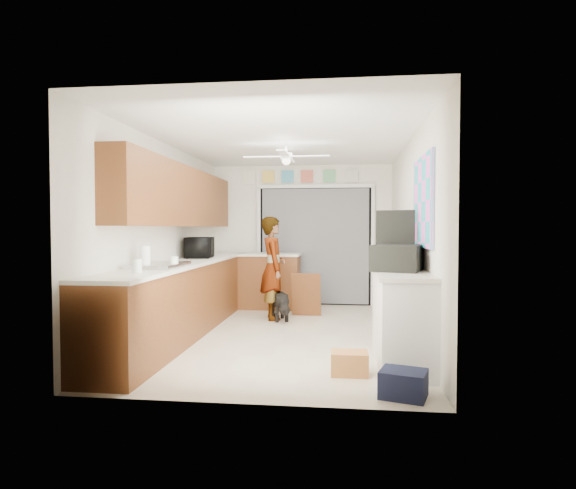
{
  "coord_description": "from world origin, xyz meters",
  "views": [
    {
      "loc": [
        0.76,
        -6.15,
        1.38
      ],
      "look_at": [
        0.0,
        0.4,
        1.15
      ],
      "focal_mm": 30.0,
      "sensor_mm": 36.0,
      "label": 1
    }
  ],
  "objects": [
    {
      "name": "left_base_cabinets",
      "position": [
        -1.3,
        0.0,
        0.45
      ],
      "size": [
        0.6,
        4.8,
        0.9
      ],
      "primitive_type": "cube",
      "color": "brown",
      "rests_on": "floor"
    },
    {
      "name": "upper_cabinets",
      "position": [
        -1.44,
        0.2,
        1.8
      ],
      "size": [
        0.32,
        4.0,
        0.8
      ],
      "primitive_type": "cube",
      "color": "brown",
      "rests_on": "wall_left"
    },
    {
      "name": "back_opening_recess",
      "position": [
        0.25,
        2.47,
        1.05
      ],
      "size": [
        2.0,
        0.06,
        2.1
      ],
      "primitive_type": "cube",
      "color": "black",
      "rests_on": "wall_back"
    },
    {
      "name": "right_counter_top",
      "position": [
        1.34,
        -1.2,
        0.92
      ],
      "size": [
        0.54,
        1.44,
        0.04
      ],
      "primitive_type": "cube",
      "color": "white",
      "rests_on": "right_counter_base"
    },
    {
      "name": "microwave",
      "position": [
        -1.34,
        0.68,
        1.09
      ],
      "size": [
        0.45,
        0.59,
        0.3
      ],
      "primitive_type": "imported",
      "rotation": [
        0.0,
        0.0,
        1.72
      ],
      "color": "black",
      "rests_on": "left_countertop"
    },
    {
      "name": "door_trim_right",
      "position": [
        1.27,
        2.44,
        1.05
      ],
      "size": [
        0.06,
        0.04,
        2.1
      ],
      "primitive_type": "cube",
      "color": "white",
      "rests_on": "wall_back"
    },
    {
      "name": "navy_crate",
      "position": [
        1.25,
        -2.2,
        0.11
      ],
      "size": [
        0.43,
        0.39,
        0.22
      ],
      "primitive_type": "cube",
      "rotation": [
        0.0,
        0.0,
        -0.29
      ],
      "color": "#141832",
      "rests_on": "floor"
    },
    {
      "name": "suitcase_lid",
      "position": [
        1.32,
        -0.8,
        1.32
      ],
      "size": [
        0.41,
        0.15,
        0.5
      ],
      "primitive_type": "cube",
      "rotation": [
        0.0,
        0.0,
        -0.29
      ],
      "color": "black",
      "rests_on": "suitcase"
    },
    {
      "name": "right_counter_base",
      "position": [
        1.35,
        -1.2,
        0.45
      ],
      "size": [
        0.5,
        1.4,
        0.9
      ],
      "primitive_type": "cube",
      "color": "white",
      "rests_on": "floor"
    },
    {
      "name": "route66_sign",
      "position": [
        -0.95,
        2.47,
        2.3
      ],
      "size": [
        0.22,
        0.02,
        0.26
      ],
      "primitive_type": "cube",
      "color": "silver",
      "rests_on": "wall_back"
    },
    {
      "name": "ceiling",
      "position": [
        0.0,
        0.0,
        2.5
      ],
      "size": [
        5.0,
        5.0,
        0.0
      ],
      "primitive_type": "plane",
      "rotation": [
        3.14,
        0.0,
        0.0
      ],
      "color": "white",
      "rests_on": "ground"
    },
    {
      "name": "peninsula_top",
      "position": [
        -0.5,
        2.0,
        0.92
      ],
      "size": [
        1.04,
        0.64,
        0.04
      ],
      "primitive_type": "cube",
      "color": "white",
      "rests_on": "peninsula_base"
    },
    {
      "name": "header_frame_4",
      "position": [
        0.9,
        2.47,
        2.3
      ],
      "size": [
        0.22,
        0.02,
        0.22
      ],
      "primitive_type": "cube",
      "color": "beige",
      "rests_on": "wall_back"
    },
    {
      "name": "suitcase_rim",
      "position": [
        1.32,
        -1.09,
        0.96
      ],
      "size": [
        0.59,
        0.68,
        0.02
      ],
      "primitive_type": "cube",
      "rotation": [
        0.0,
        0.0,
        -0.29
      ],
      "color": "yellow",
      "rests_on": "suitcase"
    },
    {
      "name": "wall_back",
      "position": [
        0.0,
        2.5,
        1.25
      ],
      "size": [
        3.2,
        0.0,
        3.2
      ],
      "primitive_type": "plane",
      "rotation": [
        1.57,
        0.0,
        0.0
      ],
      "color": "white",
      "rests_on": "ground"
    },
    {
      "name": "dog",
      "position": [
        -0.18,
        0.91,
        0.23
      ],
      "size": [
        0.43,
        0.63,
        0.46
      ],
      "primitive_type": "cube",
      "rotation": [
        0.0,
        0.0,
        0.35
      ],
      "color": "black",
      "rests_on": "floor"
    },
    {
      "name": "wall_right",
      "position": [
        1.6,
        0.0,
        1.25
      ],
      "size": [
        0.0,
        5.0,
        5.0
      ],
      "primitive_type": "plane",
      "rotation": [
        1.57,
        0.0,
        -1.57
      ],
      "color": "white",
      "rests_on": "ground"
    },
    {
      "name": "sink_basin",
      "position": [
        -1.29,
        -1.0,
        0.95
      ],
      "size": [
        0.5,
        0.76,
        0.06
      ],
      "primitive_type": "cube",
      "color": "silver",
      "rests_on": "left_countertop"
    },
    {
      "name": "cardboard_box",
      "position": [
        0.82,
        -1.64,
        0.11
      ],
      "size": [
        0.35,
        0.26,
        0.22
      ],
      "primitive_type": "cube",
      "rotation": [
        0.0,
        0.0,
        0.01
      ],
      "color": "#B76C39",
      "rests_on": "floor"
    },
    {
      "name": "curtain_panel",
      "position": [
        0.25,
        2.43,
        1.05
      ],
      "size": [
        1.9,
        0.03,
        2.05
      ],
      "primitive_type": "cube",
      "color": "slate",
      "rests_on": "wall_back"
    },
    {
      "name": "faucet",
      "position": [
        -1.48,
        -1.0,
        1.05
      ],
      "size": [
        0.03,
        0.03,
        0.22
      ],
      "primitive_type": "cylinder",
      "color": "silver",
      "rests_on": "left_countertop"
    },
    {
      "name": "header_frame_1",
      "position": [
        -0.25,
        2.47,
        2.3
      ],
      "size": [
        0.22,
        0.02,
        0.22
      ],
      "primitive_type": "cube",
      "color": "#4AA0C7",
      "rests_on": "wall_back"
    },
    {
      "name": "header_frame_2",
      "position": [
        0.1,
        2.47,
        2.3
      ],
      "size": [
        0.22,
        0.02,
        0.22
      ],
      "primitive_type": "cube",
      "color": "#D3614F",
      "rests_on": "wall_back"
    },
    {
      "name": "peninsula_base",
      "position": [
        -0.5,
        2.0,
        0.45
      ],
      "size": [
        1.0,
        0.6,
        0.9
      ],
      "primitive_type": "cube",
      "color": "brown",
      "rests_on": "floor"
    },
    {
      "name": "left_countertop",
      "position": [
        -1.29,
        0.0,
        0.92
      ],
      "size": [
        0.62,
        4.8,
        0.04
      ],
      "primitive_type": "cube",
      "color": "white",
      "rests_on": "left_base_cabinets"
    },
    {
      "name": "jar_b",
      "position": [
        -1.24,
        -1.67,
        1.01
      ],
      "size": [
        0.11,
        0.11,
        0.13
      ],
      "primitive_type": "cylinder",
      "rotation": [
        0.0,
        0.0,
        0.22
      ],
      "color": "silver",
      "rests_on": "left_countertop"
    },
    {
      "name": "door_trim_left",
      "position": [
        -0.77,
        2.44,
        1.05
      ],
      "size": [
        0.06,
        0.04,
        2.1
      ],
      "primitive_type": "cube",
      "color": "white",
      "rests_on": "wall_back"
    },
    {
      "name": "paper_towel_roll",
      "position": [
        -1.38,
        -1.17,
        1.06
      ],
      "size": [
        0.13,
        0.13,
        0.24
      ],
      "primitive_type": "cylinder",
      "rotation": [
        0.0,
        0.0,
        -0.2
      ],
      "color": "white",
      "rests_on": "left_countertop"
    },
    {
      "name": "header_frame_3",
      "position": [
        0.5,
        2.47,
        2.3
      ],
      "size": [
        0.22,
        0.02,
        0.22
      ],
      "primitive_type": "cube",
      "color": "#67B57B",
      "rests_on": "wall_back"
    },
    {
      "name": "man",
      "position": [
        -0.3,
        1.0,
        0.77
      ],
      "size": [
        0.5,
        0.64,
        1.55
      ],
      "primitive_type": "imported",
      "rotation": [
        0.0,
        0.0,
        1.83
      ],
      "color": "white",
      "rests_on": "floor"
    },
    {
      "name": "wall_front",
      "position": [
        0.0,
        -2.5,
        1.25
      ],
      "size": [
        3.2,
        0.0,
        3.2
      ],
      "primitive_type": "plane",
      "rotation": [
        -1.57,
        0.0,
        0.0
      ],
      "color": "white",
      "rests_on": "ground"
    },
    {
      "name": "cabinet_door_panel",
      "position": [
        0.18,
        1.28,
        0.34
      ],
      "size": [
        0.46,
        0.19,
        0.67
      ],
      "primitive_type": "cube",
      "rotation": [
        0.21,
        0.0,
        -0.04
      ],
      "color": "brown",
      "rests_on": "floor"
    },
    {
      "name": "header_frame_0",
      "position": [
        -0.6,
        2.47,
        2.3
      ],
      "size": [
        0.22,
        0.02,
        0.22
      ],
      "primitive_type": "cube",
      "color": "#EBC24E",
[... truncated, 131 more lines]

